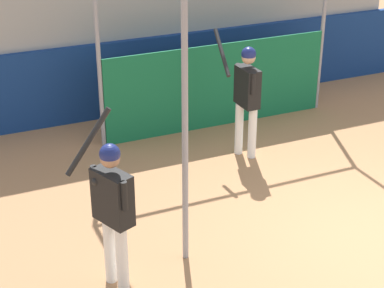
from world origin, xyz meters
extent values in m
cube|color=navy|center=(0.00, 5.18, 0.68)|extent=(24.00, 0.12, 1.35)
cube|color=#9E9E99|center=(0.00, 6.84, 1.50)|extent=(7.60, 3.20, 3.00)
cube|color=#195B33|center=(-3.03, 5.64, 1.40)|extent=(0.45, 0.40, 0.10)
cube|color=#195B33|center=(-3.03, 5.82, 1.63)|extent=(0.45, 0.06, 0.40)
cube|color=#195B33|center=(-2.48, 5.64, 1.40)|extent=(0.45, 0.40, 0.10)
cube|color=#195B33|center=(-2.48, 5.82, 1.63)|extent=(0.45, 0.06, 0.40)
cube|color=#195B33|center=(-1.93, 5.64, 1.40)|extent=(0.45, 0.40, 0.10)
cube|color=#195B33|center=(-1.93, 5.82, 1.63)|extent=(0.45, 0.06, 0.40)
cube|color=#195B33|center=(-1.38, 5.64, 1.40)|extent=(0.45, 0.40, 0.10)
cube|color=#195B33|center=(-1.38, 5.82, 1.63)|extent=(0.45, 0.06, 0.40)
cube|color=#195B33|center=(-0.83, 5.64, 1.40)|extent=(0.45, 0.40, 0.10)
cube|color=#195B33|center=(-0.83, 5.82, 1.63)|extent=(0.45, 0.06, 0.40)
cube|color=#195B33|center=(-0.28, 5.64, 1.40)|extent=(0.45, 0.40, 0.10)
cube|color=#195B33|center=(-0.28, 5.82, 1.63)|extent=(0.45, 0.06, 0.40)
cube|color=#195B33|center=(0.27, 5.64, 1.40)|extent=(0.45, 0.40, 0.10)
cube|color=#195B33|center=(0.27, 5.82, 1.63)|extent=(0.45, 0.06, 0.40)
cube|color=#195B33|center=(0.83, 5.64, 1.40)|extent=(0.45, 0.40, 0.10)
cube|color=#195B33|center=(0.83, 5.82, 1.63)|extent=(0.45, 0.06, 0.40)
cube|color=#195B33|center=(1.38, 5.64, 1.40)|extent=(0.45, 0.40, 0.10)
cube|color=#195B33|center=(1.38, 5.82, 1.63)|extent=(0.45, 0.06, 0.40)
cube|color=#195B33|center=(1.92, 5.64, 1.40)|extent=(0.45, 0.40, 0.10)
cube|color=#195B33|center=(2.47, 5.64, 1.40)|extent=(0.45, 0.40, 0.10)
cube|color=#195B33|center=(3.03, 5.64, 1.40)|extent=(0.45, 0.40, 0.10)
cube|color=#195B33|center=(-3.03, 6.44, 1.80)|extent=(0.45, 0.40, 0.10)
cube|color=#195B33|center=(-2.48, 6.44, 1.80)|extent=(0.45, 0.40, 0.10)
cube|color=#195B33|center=(-1.93, 6.44, 1.80)|extent=(0.45, 0.40, 0.10)
cylinder|color=gray|center=(-2.43, 0.71, 1.54)|extent=(0.07, 0.07, 3.08)
cylinder|color=gray|center=(-2.43, 4.06, 1.54)|extent=(0.07, 0.07, 3.08)
cylinder|color=gray|center=(1.63, 4.06, 1.54)|extent=(0.07, 0.07, 3.08)
cube|color=#14663D|center=(-0.40, 4.04, 0.73)|extent=(3.99, 0.03, 1.45)
cylinder|color=white|center=(-0.44, 2.73, 0.42)|extent=(0.13, 0.13, 0.84)
cylinder|color=white|center=(-0.56, 2.93, 0.42)|extent=(0.13, 0.13, 0.84)
cube|color=black|center=(-0.50, 2.83, 1.14)|extent=(0.23, 0.46, 0.60)
sphere|color=tan|center=(-0.50, 2.83, 1.60)|extent=(0.21, 0.21, 0.21)
sphere|color=navy|center=(-0.50, 2.83, 1.65)|extent=(0.22, 0.22, 0.22)
cylinder|color=black|center=(-0.54, 2.59, 1.27)|extent=(0.07, 0.07, 0.33)
cylinder|color=black|center=(-0.55, 3.07, 1.27)|extent=(0.07, 0.07, 0.33)
cylinder|color=black|center=(-0.81, 3.10, 1.64)|extent=(0.18, 0.75, 0.55)
sphere|color=black|center=(-0.46, 3.04, 1.39)|extent=(0.08, 0.08, 0.08)
cylinder|color=white|center=(-3.29, 0.44, 0.41)|extent=(0.17, 0.17, 0.83)
cylinder|color=white|center=(-3.36, 0.64, 0.41)|extent=(0.17, 0.17, 0.83)
cube|color=black|center=(-3.33, 0.54, 1.12)|extent=(0.38, 0.52, 0.59)
sphere|color=#A37556|center=(-3.33, 0.54, 1.58)|extent=(0.21, 0.21, 0.21)
sphere|color=navy|center=(-3.33, 0.54, 1.63)|extent=(0.22, 0.22, 0.22)
cylinder|color=black|center=(-3.27, 0.30, 1.25)|extent=(0.09, 0.09, 0.32)
cylinder|color=black|center=(-3.45, 0.75, 1.25)|extent=(0.09, 0.09, 0.32)
cylinder|color=black|center=(-3.46, 0.87, 1.64)|extent=(0.54, 0.09, 0.73)
sphere|color=black|center=(-3.47, 0.63, 1.30)|extent=(0.08, 0.08, 0.08)
camera|label=1|loc=(-4.89, -5.09, 4.51)|focal=60.00mm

